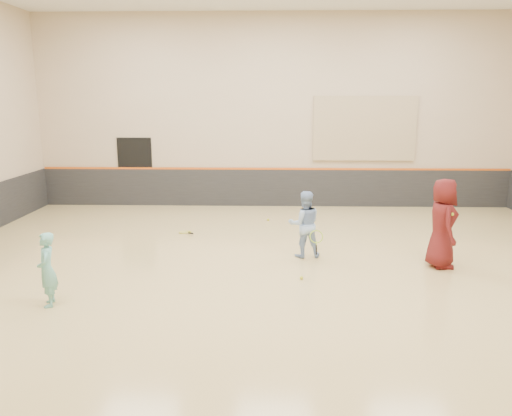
{
  "coord_description": "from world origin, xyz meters",
  "views": [
    {
      "loc": [
        -0.16,
        -9.89,
        3.41
      ],
      "look_at": [
        -0.44,
        0.4,
        1.15
      ],
      "focal_mm": 35.0,
      "sensor_mm": 36.0,
      "label": 1
    }
  ],
  "objects_px": {
    "instructor": "(304,224)",
    "spare_racket": "(185,230)",
    "girl": "(47,270)",
    "young_man": "(442,223)"
  },
  "relations": [
    {
      "from": "young_man",
      "to": "girl",
      "type": "bearing_deg",
      "value": 107.4
    },
    {
      "from": "instructor",
      "to": "girl",
      "type": "bearing_deg",
      "value": 24.53
    },
    {
      "from": "young_man",
      "to": "instructor",
      "type": "bearing_deg",
      "value": 78.56
    },
    {
      "from": "instructor",
      "to": "young_man",
      "type": "height_order",
      "value": "young_man"
    },
    {
      "from": "girl",
      "to": "young_man",
      "type": "relative_size",
      "value": 0.68
    },
    {
      "from": "instructor",
      "to": "young_man",
      "type": "distance_m",
      "value": 2.84
    },
    {
      "from": "girl",
      "to": "instructor",
      "type": "relative_size",
      "value": 0.86
    },
    {
      "from": "spare_racket",
      "to": "girl",
      "type": "bearing_deg",
      "value": -107.73
    },
    {
      "from": "instructor",
      "to": "spare_racket",
      "type": "relative_size",
      "value": 2.01
    },
    {
      "from": "instructor",
      "to": "spare_racket",
      "type": "xyz_separation_m",
      "value": [
        -2.96,
        1.91,
        -0.67
      ]
    }
  ]
}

